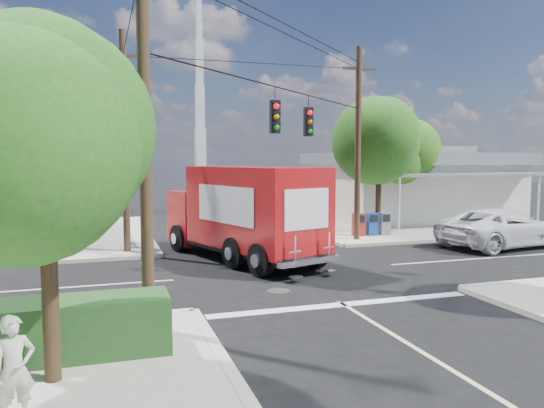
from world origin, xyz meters
name	(u,v)px	position (x,y,z in m)	size (l,w,h in m)	color
ground	(290,272)	(0.00, 0.00, 0.00)	(120.00, 120.00, 0.00)	black
sidewalk_ne	(398,222)	(10.88, 10.88, 0.07)	(14.12, 14.12, 0.14)	#AAA59A
road_markings	(305,281)	(0.00, -1.47, 0.01)	(32.00, 32.00, 0.01)	beige
building_ne	(413,184)	(12.50, 11.97, 2.32)	(11.80, 10.20, 4.50)	silver
radio_tower	(200,133)	(0.50, 20.00, 5.64)	(0.80, 0.80, 17.00)	silver
tree_sw_front	(45,134)	(-6.99, -7.54, 4.33)	(3.88, 3.78, 6.03)	#422D1C
tree_ne_front	(380,141)	(7.21, 6.76, 4.77)	(4.21, 4.14, 6.66)	#422D1C
tree_ne_back	(401,153)	(9.81, 8.96, 4.19)	(3.77, 3.66, 5.82)	#422D1C
palm_nw_front	(67,132)	(-7.50, 7.50, 5.04)	(3.01, 3.08, 5.59)	#422D1C
palm_nw_back	(21,141)	(-9.50, 9.00, 4.67)	(3.01, 3.08, 5.19)	#422D1C
utility_poles	(233,137)	(-1.58, 1.60, 4.67)	(12.00, 10.68, 9.00)	#473321
picket_fence	(18,321)	(-7.80, -5.60, 0.68)	(5.94, 0.06, 1.00)	silver
vending_boxes	(371,224)	(6.50, 6.20, 0.69)	(1.90, 0.50, 1.10)	#AC2019
delivery_truck	(244,213)	(-0.96, 2.61, 1.84)	(4.97, 8.69, 3.62)	black
parked_car	(503,228)	(10.74, 1.98, 0.85)	(2.82, 6.11, 1.70)	silver
pedestrian	(14,370)	(-7.38, -8.93, 0.93)	(0.58, 0.38, 1.58)	beige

